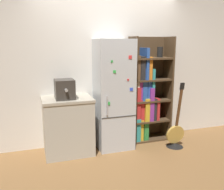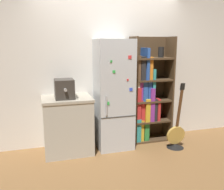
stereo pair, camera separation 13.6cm
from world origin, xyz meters
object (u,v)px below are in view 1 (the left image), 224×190
(guitar, at_px, (175,137))
(espresso_machine, at_px, (65,89))
(refrigerator, at_px, (114,95))
(bookshelf, at_px, (145,94))

(guitar, bearing_deg, espresso_machine, 170.79)
(refrigerator, distance_m, bookshelf, 0.65)
(espresso_machine, height_order, guitar, espresso_machine)
(refrigerator, bearing_deg, bookshelf, 10.45)
(bookshelf, relative_size, espresso_machine, 5.12)
(espresso_machine, bearing_deg, bookshelf, 7.75)
(bookshelf, distance_m, guitar, 0.90)
(refrigerator, relative_size, bookshelf, 0.98)
(espresso_machine, bearing_deg, guitar, -9.21)
(bookshelf, xyz_separation_m, espresso_machine, (-1.44, -0.20, 0.21))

